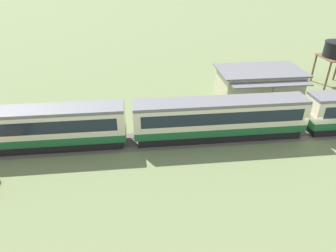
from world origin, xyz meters
name	(u,v)px	position (x,y,z in m)	size (l,w,h in m)	color
ground_plane	(306,134)	(0.00, 0.00, 0.00)	(600.00, 600.00, 0.00)	#707F51
passenger_train	(223,117)	(-9.31, 0.49, 2.36)	(91.51, 2.88, 4.26)	#1E6033
railway_track	(164,140)	(-15.30, 0.49, 0.01)	(155.39, 3.60, 0.04)	#665B51
station_building	(258,84)	(-1.86, 9.85, 2.01)	(10.94, 7.75, 3.97)	beige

